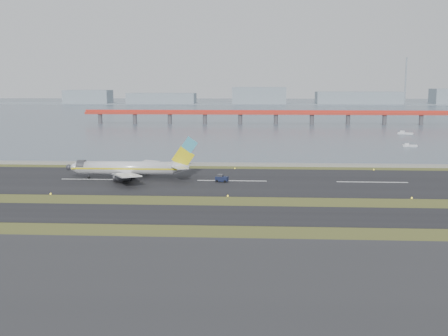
{
  "coord_description": "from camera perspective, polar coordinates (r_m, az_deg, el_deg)",
  "views": [
    {
      "loc": [
        6.97,
        -129.09,
        28.19
      ],
      "look_at": [
        -1.79,
        22.0,
        5.02
      ],
      "focal_mm": 45.0,
      "sensor_mm": 36.0,
      "label": 1
    }
  ],
  "objects": [
    {
      "name": "ground",
      "position": [
        132.32,
        0.22,
        -3.6
      ],
      "size": [
        1000.0,
        1000.0,
        0.0
      ],
      "primitive_type": "plane",
      "color": "#374B1A",
      "rests_on": "ground"
    },
    {
      "name": "apron_strip",
      "position": [
        79.56,
        -1.97,
        -12.01
      ],
      "size": [
        1000.0,
        50.0,
        0.1
      ],
      "primitive_type": "cube",
      "color": "#2D2D2F",
      "rests_on": "ground"
    },
    {
      "name": "taxiway_strip",
      "position": [
        120.63,
        -0.09,
        -4.79
      ],
      "size": [
        1000.0,
        18.0,
        0.1
      ],
      "primitive_type": "cube",
      "color": "black",
      "rests_on": "ground"
    },
    {
      "name": "runway_strip",
      "position": [
        161.71,
        0.8,
        -1.32
      ],
      "size": [
        1000.0,
        45.0,
        0.1
      ],
      "primitive_type": "cube",
      "color": "black",
      "rests_on": "ground"
    },
    {
      "name": "seawall",
      "position": [
        191.24,
        1.2,
        0.38
      ],
      "size": [
        1000.0,
        2.5,
        1.0
      ],
      "primitive_type": "cube",
      "color": "gray",
      "rests_on": "ground"
    },
    {
      "name": "bay_water",
      "position": [
        589.81,
        2.65,
        5.95
      ],
      "size": [
        1400.0,
        800.0,
        1.3
      ],
      "primitive_type": "cube",
      "color": "#4E5E6F",
      "rests_on": "ground"
    },
    {
      "name": "red_pier",
      "position": [
        379.89,
        5.3,
        5.51
      ],
      "size": [
        260.0,
        5.0,
        10.2
      ],
      "color": "red",
      "rests_on": "ground"
    },
    {
      "name": "far_shoreline",
      "position": [
        749.45,
        3.86,
        6.99
      ],
      "size": [
        1400.0,
        80.0,
        60.5
      ],
      "color": "gray",
      "rests_on": "ground"
    },
    {
      "name": "airliner",
      "position": [
        165.7,
        -9.48,
        -0.0
      ],
      "size": [
        38.52,
        32.89,
        12.8
      ],
      "color": "silver",
      "rests_on": "ground"
    },
    {
      "name": "pushback_tug",
      "position": [
        159.76,
        -0.25,
        -1.07
      ],
      "size": [
        3.82,
        2.72,
        2.22
      ],
      "rotation": [
        0.0,
        0.0,
        -0.23
      ],
      "color": "#141A37",
      "rests_on": "ground"
    },
    {
      "name": "workboat_near",
      "position": [
        261.97,
        18.31,
        2.19
      ],
      "size": [
        6.42,
        2.61,
        1.52
      ],
      "rotation": [
        0.0,
        0.0,
        -0.11
      ],
      "color": "silver",
      "rests_on": "ground"
    },
    {
      "name": "workboat_far",
      "position": [
        323.4,
        17.91,
        3.39
      ],
      "size": [
        8.3,
        5.64,
        1.94
      ],
      "rotation": [
        0.0,
        0.0,
        -0.43
      ],
      "color": "silver",
      "rests_on": "ground"
    }
  ]
}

